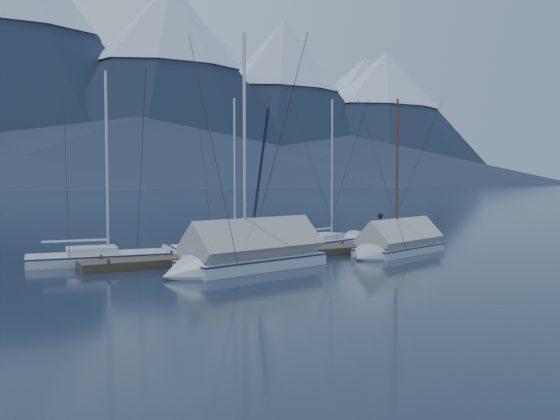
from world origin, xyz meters
The scene contains 9 objects.
ground centered at (0.00, 0.00, 0.00)m, with size 1000.00×1000.00×0.00m, color black.
dock centered at (0.00, 2.00, 0.11)m, with size 18.00×1.50×0.54m.
mooring_posts centered at (-0.50, 2.00, 0.35)m, with size 15.12×1.52×0.35m.
sailboat_open_left centered at (-6.97, 3.82, 0.16)m, with size 7.02×2.96×9.06m.
sailboat_open_mid centered at (-0.63, 4.69, 0.15)m, with size 6.47×2.72×8.35m.
sailboat_open_right centered at (5.16, 4.98, 0.15)m, with size 6.81×4.07×8.70m.
sailboat_covered_near centered at (5.33, 0.22, 0.41)m, with size 6.65×3.93×8.29m.
sailboat_covered_far centered at (-3.22, -0.74, 0.50)m, with size 7.67×3.86×10.32m.
person centered at (6.23, 2.45, 1.10)m, with size 0.56×0.37×1.53m, color black.
Camera 1 is at (-13.08, -22.05, 3.63)m, focal length 38.00 mm.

